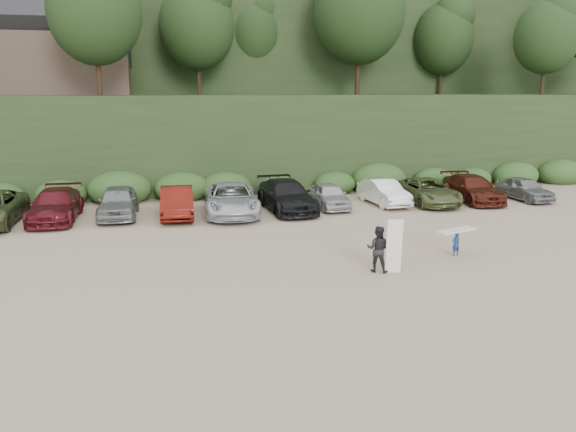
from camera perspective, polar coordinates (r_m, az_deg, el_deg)
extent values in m
plane|color=tan|center=(20.83, 5.82, -5.05)|extent=(120.00, 120.00, 0.00)
cube|color=black|center=(41.37, -4.25, 8.02)|extent=(80.00, 14.00, 6.00)
cube|color=black|center=(59.10, -7.25, 14.19)|extent=(90.00, 30.00, 16.00)
ellipsoid|color=black|center=(41.51, -4.43, 19.10)|extent=(66.00, 12.00, 10.00)
cube|color=#2B491E|center=(34.23, -3.05, 3.03)|extent=(46.20, 2.00, 1.20)
cube|color=brown|center=(43.07, -21.29, 14.07)|extent=(8.00, 6.00, 4.00)
imported|color=#5A141C|center=(29.97, -22.55, 1.02)|extent=(2.32, 5.36, 1.54)
imported|color=gray|center=(29.65, -16.88, 1.38)|extent=(2.02, 4.72, 1.59)
imported|color=#5F150E|center=(29.02, -11.21, 1.38)|extent=(1.81, 4.67, 1.52)
imported|color=#B9BBC1|center=(29.15, -5.78, 1.71)|extent=(3.14, 6.02, 1.62)
imported|color=black|center=(29.98, -0.14, 2.08)|extent=(2.59, 5.70, 1.62)
imported|color=#AEAEB3|center=(30.82, 4.23, 2.09)|extent=(1.67, 4.02, 1.36)
imported|color=white|center=(32.05, 9.71, 2.39)|extent=(1.77, 4.34, 1.40)
imported|color=#555F37|center=(32.81, 13.99, 2.45)|extent=(2.45, 5.17, 1.43)
imported|color=#4B1A11|center=(34.28, 18.23, 2.67)|extent=(2.44, 5.27, 1.49)
imported|color=gray|center=(35.77, 22.88, 2.59)|extent=(1.81, 4.05, 1.35)
imported|color=navy|center=(22.79, 16.69, -2.71)|extent=(0.38, 0.29, 0.96)
cube|color=silver|center=(22.66, 16.77, -1.40)|extent=(1.82, 1.00, 0.07)
imported|color=black|center=(20.09, 9.12, -3.33)|extent=(1.02, 0.97, 1.67)
cube|color=silver|center=(19.97, 10.71, -3.04)|extent=(0.60, 0.40, 1.96)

